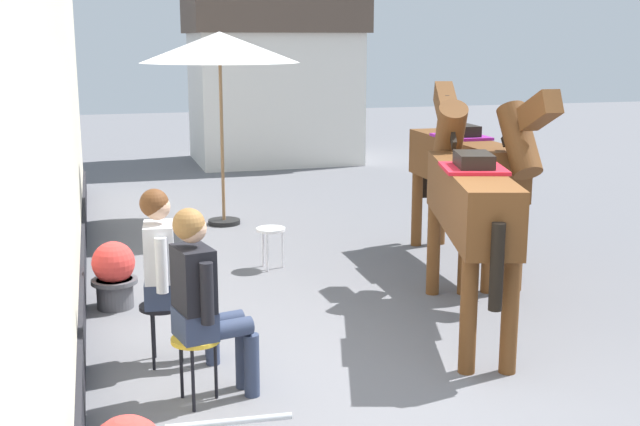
% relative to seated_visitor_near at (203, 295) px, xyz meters
% --- Properties ---
extents(ground_plane, '(40.00, 40.00, 0.00)m').
position_rel_seated_visitor_near_xyz_m(ground_plane, '(1.54, 2.91, -0.78)').
color(ground_plane, slate).
extents(pub_facade_wall, '(0.34, 14.00, 3.40)m').
position_rel_seated_visitor_near_xyz_m(pub_facade_wall, '(-1.01, 1.41, 0.76)').
color(pub_facade_wall, beige).
rests_on(pub_facade_wall, ground_plane).
extents(distant_cottage, '(3.40, 2.60, 3.50)m').
position_rel_seated_visitor_near_xyz_m(distant_cottage, '(2.94, 11.02, 1.02)').
color(distant_cottage, silver).
rests_on(distant_cottage, ground_plane).
extents(seated_visitor_near, '(0.61, 0.48, 1.39)m').
position_rel_seated_visitor_near_xyz_m(seated_visitor_near, '(0.00, 0.00, 0.00)').
color(seated_visitor_near, gold).
rests_on(seated_visitor_near, ground_plane).
extents(seated_visitor_far, '(0.61, 0.49, 1.39)m').
position_rel_seated_visitor_near_xyz_m(seated_visitor_far, '(-0.17, 0.75, 0.00)').
color(seated_visitor_far, black).
rests_on(seated_visitor_far, ground_plane).
extents(saddled_horse_near, '(1.09, 2.92, 2.06)m').
position_rel_seated_visitor_near_xyz_m(saddled_horse_near, '(2.42, 0.96, 0.38)').
color(saddled_horse_near, brown).
rests_on(saddled_horse_near, ground_plane).
extents(saddled_horse_far, '(0.51, 3.00, 2.06)m').
position_rel_seated_visitor_near_xyz_m(saddled_horse_far, '(3.22, 2.56, 0.38)').
color(saddled_horse_far, brown).
rests_on(saddled_horse_far, ground_plane).
extents(flower_planter_farthest, '(0.43, 0.43, 0.64)m').
position_rel_seated_visitor_near_xyz_m(flower_planter_farthest, '(-0.55, 2.24, -0.44)').
color(flower_planter_farthest, '#4C4C51').
rests_on(flower_planter_farthest, ground_plane).
extents(cafe_parasol, '(2.10, 2.10, 2.58)m').
position_rel_seated_visitor_near_xyz_m(cafe_parasol, '(1.00, 5.46, 1.59)').
color(cafe_parasol, black).
rests_on(cafe_parasol, ground_plane).
extents(spare_stool_white, '(0.32, 0.32, 0.46)m').
position_rel_seated_visitor_near_xyz_m(spare_stool_white, '(1.15, 3.13, -0.38)').
color(spare_stool_white, white).
rests_on(spare_stool_white, ground_plane).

